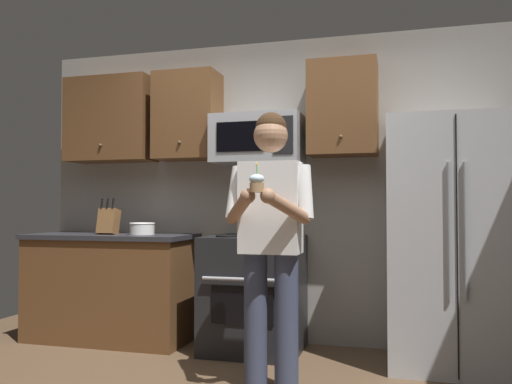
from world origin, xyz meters
TOP-DOWN VIEW (x-y plane):
  - wall_back at (0.00, 1.75)m, footprint 4.40×0.10m
  - oven_range at (-0.15, 1.36)m, footprint 0.76×0.70m
  - microwave at (-0.15, 1.48)m, footprint 0.74×0.41m
  - refrigerator at (1.35, 1.32)m, footprint 0.90×0.75m
  - cabinet_row_upper at (-0.72, 1.53)m, footprint 2.78×0.36m
  - counter_left at (-1.45, 1.38)m, footprint 1.44×0.66m
  - knife_block at (-1.45, 1.33)m, footprint 0.16×0.15m
  - bowl_large_white at (-1.15, 1.37)m, footprint 0.22×0.22m
  - person at (0.20, 0.51)m, footprint 0.60×0.48m
  - cupcake at (0.20, 0.18)m, footprint 0.09×0.09m

SIDE VIEW (x-z plane):
  - oven_range at x=-0.15m, z-range 0.00..0.93m
  - counter_left at x=-1.45m, z-range 0.00..0.92m
  - refrigerator at x=1.35m, z-range 0.00..1.80m
  - bowl_large_white at x=-1.15m, z-range 0.92..1.02m
  - person at x=0.20m, z-range 0.11..1.88m
  - knife_block at x=-1.45m, z-range 0.87..1.19m
  - cupcake at x=0.20m, z-range 1.20..1.38m
  - wall_back at x=0.00m, z-range 0.00..2.60m
  - microwave at x=-0.15m, z-range 1.52..1.92m
  - cabinet_row_upper at x=-0.72m, z-range 1.57..2.33m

